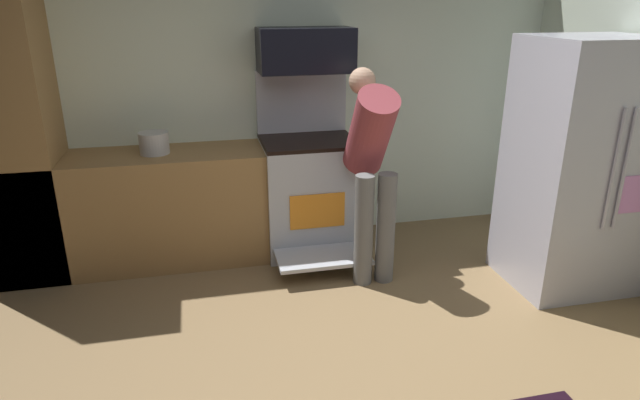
# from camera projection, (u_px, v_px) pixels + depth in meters

# --- Properties ---
(wall_back) EXTENTS (5.20, 0.12, 2.60)m
(wall_back) POSITION_uv_depth(u_px,v_px,m) (266.00, 90.00, 4.57)
(wall_back) COLOR silver
(wall_back) RESTS_ON ground
(lower_cabinet_run) EXTENTS (2.40, 0.60, 0.90)m
(lower_cabinet_run) POSITION_uv_depth(u_px,v_px,m) (164.00, 208.00, 4.35)
(lower_cabinet_run) COLOR olive
(lower_cabinet_run) RESTS_ON ground
(cabinet_column) EXTENTS (0.60, 0.60, 2.10)m
(cabinet_column) POSITION_uv_depth(u_px,v_px,m) (12.00, 142.00, 3.93)
(cabinet_column) COLOR olive
(cabinet_column) RESTS_ON ground
(oven_range) EXTENTS (0.76, 1.03, 1.47)m
(oven_range) POSITION_uv_depth(u_px,v_px,m) (309.00, 191.00, 4.56)
(oven_range) COLOR #B5BBC5
(oven_range) RESTS_ON ground
(microwave) EXTENTS (0.74, 0.38, 0.34)m
(microwave) POSITION_uv_depth(u_px,v_px,m) (305.00, 50.00, 4.25)
(microwave) COLOR black
(microwave) RESTS_ON oven_range
(refrigerator) EXTENTS (0.83, 0.76, 1.79)m
(refrigerator) POSITION_uv_depth(u_px,v_px,m) (578.00, 167.00, 3.87)
(refrigerator) COLOR #B6B6C7
(refrigerator) RESTS_ON ground
(person_cook) EXTENTS (0.31, 0.63, 1.55)m
(person_cook) POSITION_uv_depth(u_px,v_px,m) (371.00, 161.00, 3.96)
(person_cook) COLOR slate
(person_cook) RESTS_ON ground
(stock_pot) EXTENTS (0.22, 0.22, 0.17)m
(stock_pot) POSITION_uv_depth(u_px,v_px,m) (154.00, 143.00, 4.16)
(stock_pot) COLOR #BCBBBA
(stock_pot) RESTS_ON lower_cabinet_run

